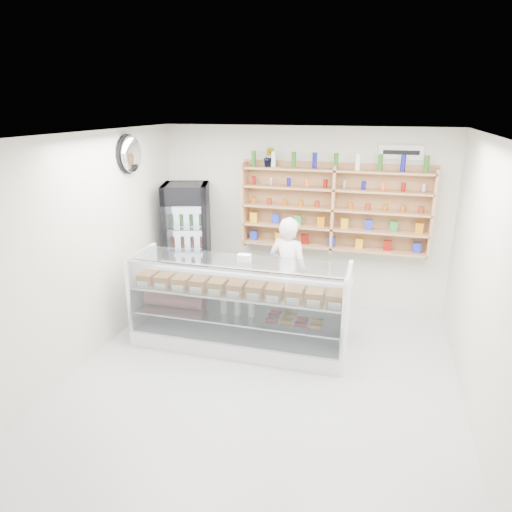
% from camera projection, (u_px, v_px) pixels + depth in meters
% --- Properties ---
extents(room, '(5.00, 5.00, 5.00)m').
position_uv_depth(room, '(261.00, 270.00, 4.92)').
color(room, '#B5B5BA').
rests_on(room, ground).
extents(display_counter, '(2.82, 0.84, 1.23)m').
position_uv_depth(display_counter, '(239.00, 322.00, 6.07)').
color(display_counter, white).
rests_on(display_counter, floor).
extents(shop_worker, '(0.67, 0.53, 1.62)m').
position_uv_depth(shop_worker, '(288.00, 272.00, 6.55)').
color(shop_worker, silver).
rests_on(shop_worker, floor).
extents(drinks_cooler, '(0.86, 0.85, 1.92)m').
position_uv_depth(drinks_cooler, '(188.00, 243.00, 7.38)').
color(drinks_cooler, black).
rests_on(drinks_cooler, floor).
extents(wall_shelving, '(2.84, 0.28, 1.33)m').
position_uv_depth(wall_shelving, '(333.00, 209.00, 6.87)').
color(wall_shelving, tan).
rests_on(wall_shelving, back_wall).
extents(potted_plant, '(0.17, 0.14, 0.29)m').
position_uv_depth(potted_plant, '(269.00, 157.00, 6.89)').
color(potted_plant, '#1E6626').
rests_on(potted_plant, wall_shelving).
extents(security_mirror, '(0.15, 0.50, 0.50)m').
position_uv_depth(security_mirror, '(131.00, 154.00, 6.24)').
color(security_mirror, silver).
rests_on(security_mirror, left_wall).
extents(wall_sign, '(0.62, 0.03, 0.20)m').
position_uv_depth(wall_sign, '(401.00, 152.00, 6.49)').
color(wall_sign, white).
rests_on(wall_sign, back_wall).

